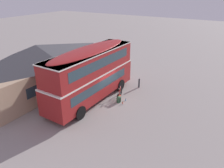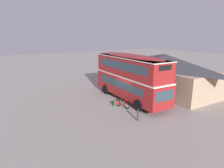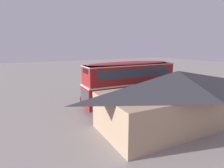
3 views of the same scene
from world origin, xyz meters
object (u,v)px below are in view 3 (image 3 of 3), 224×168
touring_bicycle (108,100)px  water_bottle_blue_sports (107,100)px  backpack_on_ground (112,99)px  kerb_bollard (81,101)px  water_bottle_red_squeeze (112,99)px  double_decker_bus (129,82)px

touring_bicycle → water_bottle_blue_sports: touring_bicycle is taller
touring_bicycle → water_bottle_blue_sports: bearing=-101.0°
touring_bicycle → backpack_on_ground: size_ratio=2.98×
kerb_bollard → backpack_on_ground: bearing=176.5°
water_bottle_red_squeeze → backpack_on_ground: bearing=76.6°
water_bottle_red_squeeze → kerb_bollard: kerb_bollard is taller
double_decker_bus → water_bottle_blue_sports: bearing=-64.7°
backpack_on_ground → water_bottle_blue_sports: 0.71m
touring_bicycle → water_bottle_blue_sports: (-0.14, -0.73, -0.27)m
kerb_bollard → double_decker_bus: bearing=150.2°
double_decker_bus → touring_bicycle: double_decker_bus is taller
touring_bicycle → backpack_on_ground: touring_bicycle is taller
water_bottle_blue_sports → touring_bicycle: bearing=79.0°
touring_bicycle → kerb_bollard: size_ratio=1.78×
double_decker_bus → backpack_on_ground: (0.74, -2.37, -2.34)m
backpack_on_ground → water_bottle_red_squeeze: size_ratio=2.42×
kerb_bollard → touring_bicycle: bearing=169.6°
water_bottle_blue_sports → kerb_bollard: 3.26m
backpack_on_ground → water_bottle_blue_sports: bearing=-34.7°
double_decker_bus → backpack_on_ground: double_decker_bus is taller
double_decker_bus → kerb_bollard: (4.54, -2.60, -2.14)m
double_decker_bus → water_bottle_red_squeeze: double_decker_bus is taller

